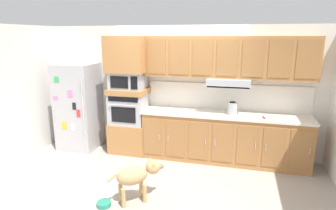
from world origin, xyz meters
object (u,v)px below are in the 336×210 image
object	(u,v)px
refrigerator	(79,107)
microwave	(128,80)
screwdriver	(264,118)
built_in_oven	(129,108)
dog_food_bowl	(104,204)
dog	(137,175)
electric_kettle	(232,109)

from	to	relation	value
refrigerator	microwave	size ratio (longest dim) A/B	2.73
microwave	screwdriver	world-z (taller)	microwave
built_in_oven	dog_food_bowl	distance (m)	2.16
built_in_oven	dog	bearing A→B (deg)	-64.85
built_in_oven	dog_food_bowl	size ratio (longest dim) A/B	3.50
dog_food_bowl	microwave	bearing A→B (deg)	101.27
screwdriver	electric_kettle	distance (m)	0.57
microwave	screwdriver	bearing A→B (deg)	-3.28
refrigerator	dog_food_bowl	size ratio (longest dim) A/B	8.80
microwave	electric_kettle	xyz separation A→B (m)	(2.01, -0.05, -0.43)
screwdriver	electric_kettle	size ratio (longest dim) A/B	0.63
microwave	dog_food_bowl	distance (m)	2.44
built_in_oven	dog_food_bowl	xyz separation A→B (m)	(0.39, -1.94, -0.87)
refrigerator	dog_food_bowl	distance (m)	2.53
refrigerator	built_in_oven	xyz separation A→B (m)	(1.09, 0.07, 0.02)
dog	dog_food_bowl	size ratio (longest dim) A/B	3.46
microwave	electric_kettle	distance (m)	2.05
built_in_oven	dog_food_bowl	bearing A→B (deg)	-78.72
refrigerator	dog	xyz separation A→B (m)	(1.89, -1.63, -0.48)
refrigerator	dog_food_bowl	xyz separation A→B (m)	(1.48, -1.87, -0.85)
built_in_oven	dog	world-z (taller)	built_in_oven
built_in_oven	screwdriver	world-z (taller)	built_in_oven
built_in_oven	refrigerator	bearing A→B (deg)	-176.46
built_in_oven	microwave	size ratio (longest dim) A/B	1.09
refrigerator	dog_food_bowl	world-z (taller)	refrigerator
dog_food_bowl	refrigerator	bearing A→B (deg)	128.37
built_in_oven	dog	distance (m)	1.94
screwdriver	dog_food_bowl	world-z (taller)	screwdriver
microwave	dog	size ratio (longest dim) A/B	0.93
dog	refrigerator	bearing A→B (deg)	100.49
dog	screwdriver	bearing A→B (deg)	2.64
electric_kettle	refrigerator	bearing A→B (deg)	-179.62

